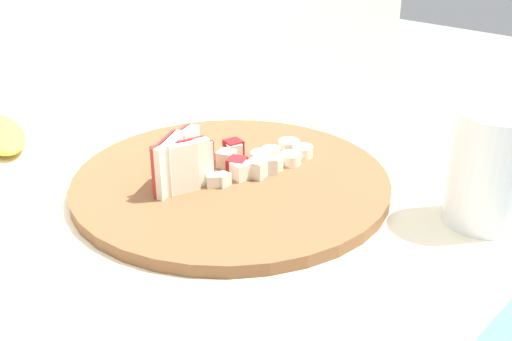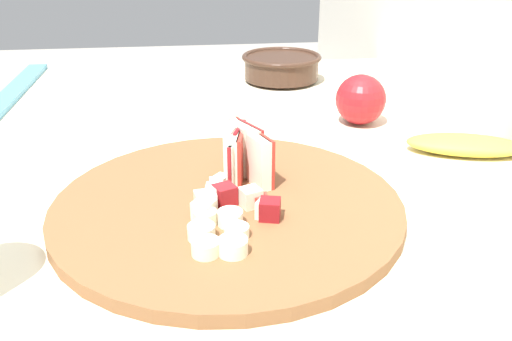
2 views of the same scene
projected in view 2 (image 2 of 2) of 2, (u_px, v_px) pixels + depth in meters
tile_backsplash at (495, 297)px, 0.86m from camera, size 2.40×0.04×1.25m
cutting_board at (228, 206)px, 0.61m from camera, size 0.39×0.39×0.02m
apple_wedge_fan at (244, 154)px, 0.65m from camera, size 0.09×0.06×0.06m
apple_dice_pile at (232, 200)px, 0.58m from camera, size 0.10×0.09×0.02m
banana_slice_rows at (218, 233)px, 0.53m from camera, size 0.08×0.06×0.02m
ceramic_bowl at (281, 66)px, 1.10m from camera, size 0.16×0.16×0.05m
banana_peel at (465, 145)px, 0.76m from camera, size 0.11×0.17×0.03m
whole_apple at (361, 100)px, 0.86m from camera, size 0.08×0.08×0.08m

